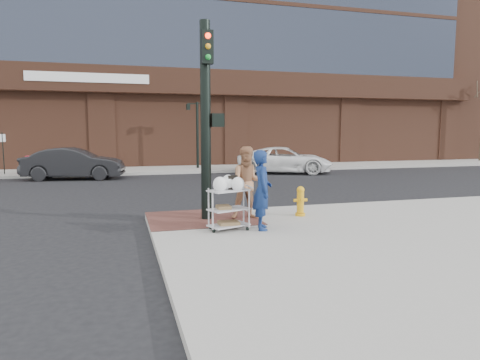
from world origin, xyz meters
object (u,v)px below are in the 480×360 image
object	(u,v)px
lamp_post	(197,128)
minivan_white	(285,160)
sedan_dark	(74,164)
fire_hydrant	(300,201)
utility_cart	(229,205)
pedestrian_tan	(248,183)
traffic_signal_pole	(207,115)
woman_blue	(262,190)

from	to	relation	value
lamp_post	minivan_white	distance (m)	5.78
sedan_dark	fire_hydrant	world-z (taller)	sedan_dark
utility_cart	pedestrian_tan	bearing A→B (deg)	53.65
minivan_white	utility_cart	bearing A→B (deg)	175.67
traffic_signal_pole	fire_hydrant	bearing A→B (deg)	-5.67
woman_blue	sedan_dark	world-z (taller)	woman_blue
pedestrian_tan	utility_cart	distance (m)	1.40
lamp_post	sedan_dark	size ratio (longest dim) A/B	0.83
sedan_dark	pedestrian_tan	bearing A→B (deg)	-148.00
pedestrian_tan	fire_hydrant	world-z (taller)	pedestrian_tan
traffic_signal_pole	pedestrian_tan	distance (m)	2.04
lamp_post	fire_hydrant	size ratio (longest dim) A/B	4.97
lamp_post	woman_blue	distance (m)	16.83
woman_blue	pedestrian_tan	distance (m)	1.24
lamp_post	minivan_white	bearing A→B (deg)	-34.69
traffic_signal_pole	minivan_white	world-z (taller)	traffic_signal_pole
pedestrian_tan	minivan_white	size ratio (longest dim) A/B	0.35
pedestrian_tan	sedan_dark	bearing A→B (deg)	120.44
lamp_post	sedan_dark	distance (m)	7.77
pedestrian_tan	fire_hydrant	distance (m)	1.56
utility_cart	fire_hydrant	xyz separation A→B (m)	(2.27, 1.07, -0.16)
lamp_post	woman_blue	xyz separation A→B (m)	(-1.49, -16.70, -1.55)
traffic_signal_pole	minivan_white	xyz separation A→B (m)	(6.98, 12.11, -2.08)
minivan_white	traffic_signal_pole	bearing A→B (deg)	172.40
woman_blue	minivan_white	xyz separation A→B (m)	(5.99, 13.58, -0.32)
pedestrian_tan	sedan_dark	world-z (taller)	pedestrian_tan
minivan_white	utility_cart	size ratio (longest dim) A/B	4.26
traffic_signal_pole	fire_hydrant	xyz separation A→B (m)	(2.50, -0.25, -2.27)
minivan_white	fire_hydrant	xyz separation A→B (m)	(-4.48, -12.36, -0.19)
utility_cart	fire_hydrant	size ratio (longest dim) A/B	1.57
woman_blue	sedan_dark	distance (m)	14.53
lamp_post	minivan_white	world-z (taller)	lamp_post
pedestrian_tan	utility_cart	xyz separation A→B (m)	(-0.80, -1.09, -0.37)
woman_blue	sedan_dark	xyz separation A→B (m)	(-5.36, 13.51, -0.28)
sedan_dark	fire_hydrant	xyz separation A→B (m)	(6.86, -12.28, -0.23)
traffic_signal_pole	utility_cart	xyz separation A→B (m)	(0.23, -1.32, -2.11)
pedestrian_tan	utility_cart	size ratio (longest dim) A/B	1.49
sedan_dark	minivan_white	xyz separation A→B (m)	(11.34, 0.08, -0.05)
lamp_post	utility_cart	bearing A→B (deg)	-97.73
lamp_post	utility_cart	world-z (taller)	lamp_post
pedestrian_tan	minivan_white	world-z (taller)	pedestrian_tan
pedestrian_tan	minivan_white	xyz separation A→B (m)	(5.94, 12.34, -0.34)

